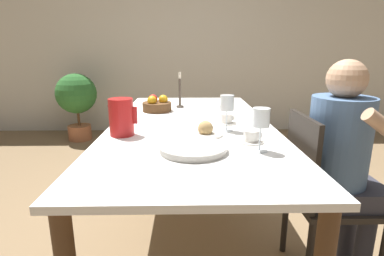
{
  "coord_description": "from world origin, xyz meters",
  "views": [
    {
      "loc": [
        -0.03,
        -1.86,
        1.23
      ],
      "look_at": [
        0.0,
        -0.31,
        0.83
      ],
      "focal_mm": 28.0,
      "sensor_mm": 36.0,
      "label": 1
    }
  ],
  "objects_px": {
    "person_seated": "(344,155)",
    "red_pitcher": "(121,117)",
    "bread_plate": "(205,131)",
    "teacup_across": "(226,120)",
    "teacup_near_person": "(251,137)",
    "candlestick_tall": "(180,94)",
    "chair_person_side": "(321,193)",
    "fruit_bowl": "(157,105)",
    "potted_plant": "(77,98)",
    "wine_glass_water": "(227,104)",
    "serving_tray": "(193,148)",
    "wine_glass_juice": "(261,120)"
  },
  "relations": [
    {
      "from": "person_seated",
      "to": "fruit_bowl",
      "type": "relative_size",
      "value": 5.44
    },
    {
      "from": "chair_person_side",
      "to": "person_seated",
      "type": "distance_m",
      "value": 0.24
    },
    {
      "from": "teacup_near_person",
      "to": "potted_plant",
      "type": "xyz_separation_m",
      "value": [
        -1.84,
        2.67,
        -0.21
      ]
    },
    {
      "from": "person_seated",
      "to": "wine_glass_water",
      "type": "relative_size",
      "value": 5.76
    },
    {
      "from": "chair_person_side",
      "to": "teacup_near_person",
      "type": "xyz_separation_m",
      "value": [
        -0.39,
        -0.0,
        0.31
      ]
    },
    {
      "from": "chair_person_side",
      "to": "fruit_bowl",
      "type": "distance_m",
      "value": 1.29
    },
    {
      "from": "chair_person_side",
      "to": "bread_plate",
      "type": "xyz_separation_m",
      "value": [
        -0.62,
        0.13,
        0.31
      ]
    },
    {
      "from": "red_pitcher",
      "to": "fruit_bowl",
      "type": "distance_m",
      "value": 0.68
    },
    {
      "from": "chair_person_side",
      "to": "fruit_bowl",
      "type": "bearing_deg",
      "value": -130.67
    },
    {
      "from": "person_seated",
      "to": "red_pitcher",
      "type": "relative_size",
      "value": 5.88
    },
    {
      "from": "fruit_bowl",
      "to": "candlestick_tall",
      "type": "bearing_deg",
      "value": 40.81
    },
    {
      "from": "chair_person_side",
      "to": "serving_tray",
      "type": "bearing_deg",
      "value": -78.86
    },
    {
      "from": "wine_glass_water",
      "to": "bread_plate",
      "type": "relative_size",
      "value": 1.08
    },
    {
      "from": "teacup_across",
      "to": "candlestick_tall",
      "type": "xyz_separation_m",
      "value": [
        -0.31,
        0.56,
        0.08
      ]
    },
    {
      "from": "person_seated",
      "to": "wine_glass_water",
      "type": "bearing_deg",
      "value": -113.12
    },
    {
      "from": "person_seated",
      "to": "potted_plant",
      "type": "xyz_separation_m",
      "value": [
        -2.31,
        2.68,
        -0.12
      ]
    },
    {
      "from": "red_pitcher",
      "to": "candlestick_tall",
      "type": "bearing_deg",
      "value": 69.69
    },
    {
      "from": "teacup_across",
      "to": "teacup_near_person",
      "type": "bearing_deg",
      "value": -79.55
    },
    {
      "from": "wine_glass_water",
      "to": "wine_glass_juice",
      "type": "relative_size",
      "value": 1.02
    },
    {
      "from": "red_pitcher",
      "to": "bread_plate",
      "type": "distance_m",
      "value": 0.46
    },
    {
      "from": "wine_glass_juice",
      "to": "teacup_across",
      "type": "xyz_separation_m",
      "value": [
        -0.08,
        0.54,
        -0.12
      ]
    },
    {
      "from": "wine_glass_juice",
      "to": "wine_glass_water",
      "type": "bearing_deg",
      "value": 106.08
    },
    {
      "from": "chair_person_side",
      "to": "teacup_near_person",
      "type": "distance_m",
      "value": 0.5
    },
    {
      "from": "teacup_near_person",
      "to": "chair_person_side",
      "type": "bearing_deg",
      "value": 0.13
    },
    {
      "from": "wine_glass_water",
      "to": "wine_glass_juice",
      "type": "bearing_deg",
      "value": -73.92
    },
    {
      "from": "wine_glass_water",
      "to": "candlestick_tall",
      "type": "distance_m",
      "value": 0.79
    },
    {
      "from": "wine_glass_juice",
      "to": "candlestick_tall",
      "type": "xyz_separation_m",
      "value": [
        -0.39,
        1.1,
        -0.04
      ]
    },
    {
      "from": "teacup_near_person",
      "to": "teacup_across",
      "type": "distance_m",
      "value": 0.41
    },
    {
      "from": "wine_glass_water",
      "to": "serving_tray",
      "type": "height_order",
      "value": "wine_glass_water"
    },
    {
      "from": "wine_glass_water",
      "to": "bread_plate",
      "type": "distance_m",
      "value": 0.2
    },
    {
      "from": "chair_person_side",
      "to": "wine_glass_juice",
      "type": "relative_size",
      "value": 4.51
    },
    {
      "from": "teacup_near_person",
      "to": "wine_glass_juice",
      "type": "bearing_deg",
      "value": -86.37
    },
    {
      "from": "red_pitcher",
      "to": "bread_plate",
      "type": "bearing_deg",
      "value": -1.42
    },
    {
      "from": "chair_person_side",
      "to": "candlestick_tall",
      "type": "height_order",
      "value": "candlestick_tall"
    },
    {
      "from": "chair_person_side",
      "to": "teacup_across",
      "type": "relative_size",
      "value": 6.95
    },
    {
      "from": "teacup_near_person",
      "to": "bread_plate",
      "type": "bearing_deg",
      "value": 149.03
    },
    {
      "from": "fruit_bowl",
      "to": "potted_plant",
      "type": "relative_size",
      "value": 0.24
    },
    {
      "from": "potted_plant",
      "to": "candlestick_tall",
      "type": "bearing_deg",
      "value": -49.49
    },
    {
      "from": "teacup_near_person",
      "to": "bread_plate",
      "type": "height_order",
      "value": "bread_plate"
    },
    {
      "from": "chair_person_side",
      "to": "potted_plant",
      "type": "xyz_separation_m",
      "value": [
        -2.23,
        2.67,
        0.1
      ]
    },
    {
      "from": "red_pitcher",
      "to": "wine_glass_water",
      "type": "bearing_deg",
      "value": 8.15
    },
    {
      "from": "teacup_near_person",
      "to": "red_pitcher",
      "type": "bearing_deg",
      "value": 167.91
    },
    {
      "from": "red_pitcher",
      "to": "teacup_across",
      "type": "bearing_deg",
      "value": 22.71
    },
    {
      "from": "teacup_across",
      "to": "red_pitcher",
      "type": "bearing_deg",
      "value": -157.29
    },
    {
      "from": "chair_person_side",
      "to": "wine_glass_juice",
      "type": "bearing_deg",
      "value": -70.25
    },
    {
      "from": "person_seated",
      "to": "red_pitcher",
      "type": "xyz_separation_m",
      "value": [
        -1.16,
        0.16,
        0.17
      ]
    },
    {
      "from": "red_pitcher",
      "to": "wine_glass_water",
      "type": "relative_size",
      "value": 0.98
    },
    {
      "from": "serving_tray",
      "to": "bread_plate",
      "type": "relative_size",
      "value": 1.66
    },
    {
      "from": "chair_person_side",
      "to": "person_seated",
      "type": "xyz_separation_m",
      "value": [
        0.09,
        -0.02,
        0.22
      ]
    },
    {
      "from": "teacup_across",
      "to": "bread_plate",
      "type": "bearing_deg",
      "value": -119.52
    }
  ]
}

